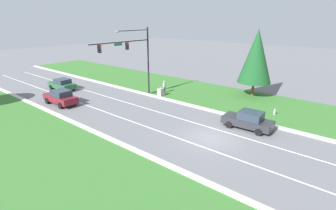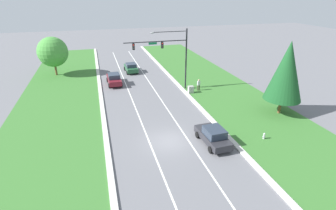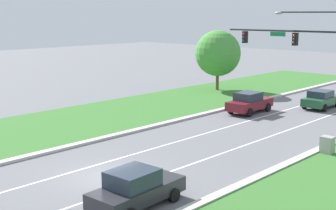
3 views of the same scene
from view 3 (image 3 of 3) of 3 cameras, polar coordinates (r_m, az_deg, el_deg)
name	(u,v)px [view 3 (image 3 of 3)]	position (r m, az deg, el deg)	size (l,w,h in m)	color
ground_plane	(107,176)	(23.70, -7.48, -8.64)	(160.00, 160.00, 0.00)	slate
curb_strip_right	(193,207)	(19.89, 3.11, -12.28)	(0.50, 90.00, 0.15)	beige
curb_strip_left	(45,152)	(28.10, -14.82, -5.60)	(0.50, 90.00, 0.15)	beige
grass_verge_left	(1,137)	(32.55, -19.73, -3.66)	(10.00, 90.00, 0.08)	#38702D
lane_stripe_inner_left	(85,168)	(25.06, -10.10, -7.61)	(0.14, 81.00, 0.01)	white
lane_stripe_inner_right	(131,185)	(22.41, -4.52, -9.74)	(0.14, 81.00, 0.01)	white
traffic_signal_mast	(309,52)	(30.43, 16.80, 6.15)	(8.51, 0.41, 8.39)	black
burgundy_sedan	(249,102)	(38.63, 9.89, 0.32)	(2.09, 4.60, 1.71)	maroon
forest_sedan	(321,99)	(42.06, 18.17, 0.69)	(2.11, 4.36, 1.55)	#235633
charcoal_sedan	(136,188)	(19.82, -3.94, -10.10)	(2.18, 4.42, 1.65)	#28282D
utility_cabinet	(327,145)	(28.47, 18.84, -4.67)	(0.70, 0.60, 1.04)	#9E9E99
oak_near_left_tree	(218,53)	(49.14, 6.10, 6.29)	(4.76, 4.76, 6.30)	brown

